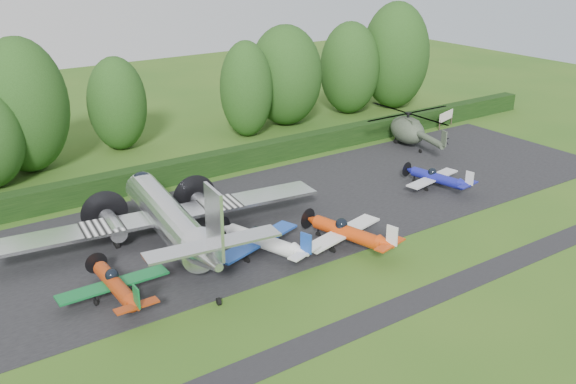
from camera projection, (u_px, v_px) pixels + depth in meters
ground at (336, 269)px, 42.98m from camera, size 160.00×160.00×0.00m
apron at (257, 218)px, 50.63m from camera, size 70.00×18.00×0.01m
taxiway_verge at (399, 309)px, 38.39m from camera, size 70.00×2.00×0.00m
hedgerow at (194, 178)px, 59.05m from camera, size 90.00×1.60×2.00m
transport_plane at (170, 218)px, 45.38m from camera, size 24.39×18.70×7.81m
light_plane_red at (116, 285)px, 38.82m from camera, size 6.89×7.24×2.65m
light_plane_white at (263, 241)px, 44.20m from camera, size 7.48×7.87×2.88m
light_plane_orange at (348, 232)px, 45.49m from camera, size 7.41×7.79×2.85m
light_plane_blue at (437, 178)px, 56.19m from camera, size 6.36×6.69×2.45m
helicopter at (408, 128)px, 67.56m from camera, size 11.07×12.96×3.57m
sign_board at (446, 117)px, 74.08m from camera, size 3.35×0.13×1.88m
tree_0 at (117, 104)px, 65.33m from camera, size 5.99×5.99×9.64m
tree_2 at (350, 68)px, 78.67m from camera, size 7.35×7.35×11.26m
tree_3 at (22, 106)px, 58.56m from camera, size 8.26×8.26×12.59m
tree_4 at (246, 89)px, 69.57m from camera, size 5.75×5.75×10.51m
tree_6 at (395, 56)px, 80.85m from camera, size 8.49×8.49×13.34m
tree_9 at (285, 75)px, 73.79m from camera, size 8.48×8.48×11.55m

